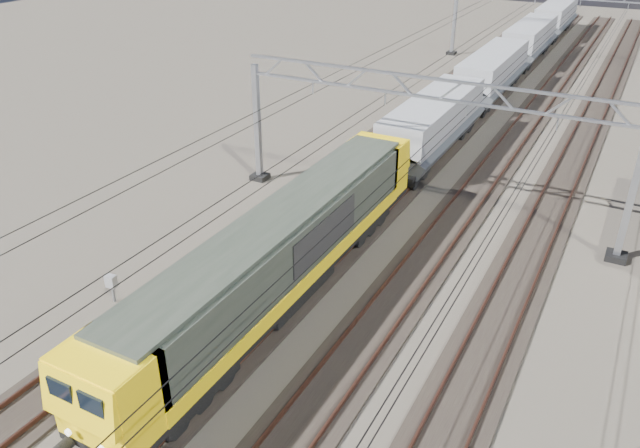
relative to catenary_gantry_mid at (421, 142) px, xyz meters
The scene contains 14 objects.
ground 5.59m from the catenary_gantry_mid, 90.00° to the right, with size 160.00×160.00×0.00m, color black.
track_outer_west 8.17m from the catenary_gantry_mid, 146.31° to the right, with size 2.60×140.00×0.30m.
track_loco 5.89m from the catenary_gantry_mid, 116.57° to the right, with size 2.60×140.00×0.30m.
track_inner_east 5.89m from the catenary_gantry_mid, 63.43° to the right, with size 2.60×140.00×0.30m.
track_outer_east 8.17m from the catenary_gantry_mid, 33.69° to the right, with size 2.60×140.00×0.30m.
catenary_gantry_mid is the anchor object (origin of this frame).
catenary_gantry_far 36.00m from the catenary_gantry_mid, 90.00° to the left, with size 19.90×0.90×7.11m.
overhead_wires 4.40m from the catenary_gantry_mid, 90.00° to the left, with size 12.03×140.00×0.53m.
locomotive 10.06m from the catenary_gantry_mid, 101.62° to the right, with size 2.76×21.10×3.62m.
hopper_wagon_lead 8.38m from the catenary_gantry_mid, 104.10° to the left, with size 3.38×13.00×3.25m.
hopper_wagon_mid 22.32m from the catenary_gantry_mid, 95.16° to the left, with size 3.38×13.00×3.25m.
hopper_wagon_third 36.46m from the catenary_gantry_mid, 93.15° to the left, with size 3.38×13.00×3.25m.
hopper_wagon_fourth 50.63m from the catenary_gantry_mid, 92.27° to the left, with size 3.38×13.00×3.25m.
trackside_cabinet 15.60m from the catenary_gantry_mid, 121.45° to the right, with size 0.43×0.34×1.22m.
Camera 1 is at (9.09, -23.46, 14.51)m, focal length 35.00 mm.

